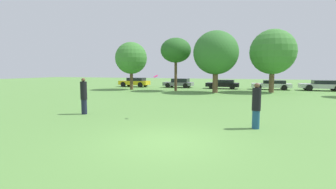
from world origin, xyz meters
name	(u,v)px	position (x,y,z in m)	size (l,w,h in m)	color
ground_plane	(165,142)	(0.00, 0.00, 0.00)	(120.00, 120.00, 0.00)	#5B8E42
person_thrower	(84,96)	(-5.72, 3.39, 0.97)	(0.34, 0.34, 1.92)	#191E33
person_catcher	(256,106)	(2.81, 2.84, 0.92)	(0.34, 0.34, 1.82)	navy
frisbee	(156,76)	(-1.71, 3.54, 2.03)	(0.24, 0.22, 0.16)	#F21E72
tree_0	(131,58)	(-10.86, 18.97, 3.74)	(3.76, 3.76, 5.63)	brown
tree_1	(176,51)	(-5.29, 18.80, 4.48)	(3.36, 3.36, 5.87)	brown
tree_2	(216,53)	(-0.83, 18.18, 4.08)	(4.59, 4.59, 6.34)	brown
tree_3	(273,52)	(4.72, 20.27, 4.19)	(4.63, 4.63, 6.52)	brown
parked_car_yellow	(135,82)	(-12.70, 23.61, 0.68)	(4.19, 1.90, 1.28)	gold
parked_car_grey	(179,83)	(-6.43, 24.17, 0.63)	(3.89, 2.03, 1.21)	slate
parked_car_black	(223,84)	(-0.59, 23.89, 0.61)	(4.04, 1.86, 1.13)	black
parked_car_white	(272,85)	(5.07, 24.26, 0.60)	(4.45, 1.86, 1.12)	silver
parked_car_silver	(322,85)	(10.37, 24.29, 0.65)	(4.48, 2.01, 1.19)	#B2B2B7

